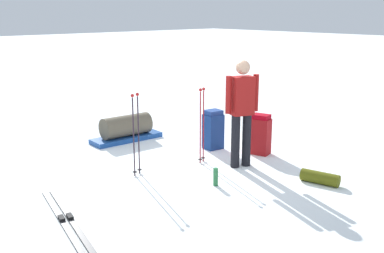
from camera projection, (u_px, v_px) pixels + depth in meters
The scene contains 10 objects.
ground_plane at pixel (192, 170), 7.28m from camera, with size 80.00×80.00×0.00m, color white.
skier_standing at pixel (242, 108), 7.21m from camera, with size 0.54×0.32×1.70m.
ski_pair_near at pixel (66, 219), 5.54m from camera, with size 0.63×1.94×0.05m.
backpack_large_dark at pixel (213, 130), 8.31m from camera, with size 0.34×0.30×0.71m.
backpack_bright at pixel (260, 135), 8.00m from camera, with size 0.32×0.38×0.71m.
ski_poles_planted_near at pixel (202, 121), 7.47m from camera, with size 0.17×0.10×1.24m.
ski_poles_planted_far at pixel (136, 130), 6.89m from camera, with size 0.18×0.10×1.26m.
gear_sled at pixel (126, 129), 8.86m from camera, with size 1.40×0.53×0.49m.
sleeping_mat_rolled at pixel (320, 178), 6.67m from camera, with size 0.18×0.18×0.55m, color #4F5210.
thermos_bottle at pixel (216, 177), 6.59m from camera, with size 0.07×0.07×0.26m, color #236838.
Camera 1 is at (4.62, 5.11, 2.44)m, focal length 43.33 mm.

